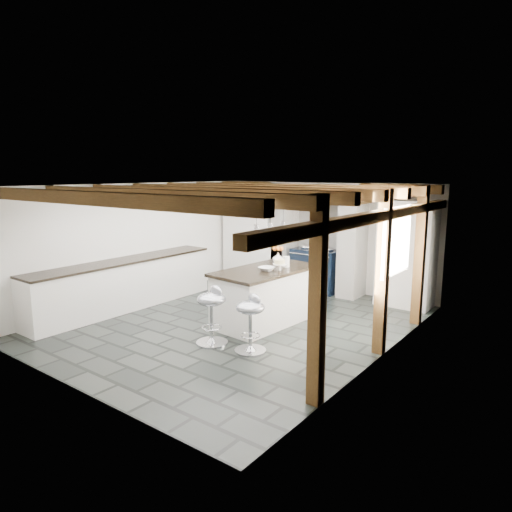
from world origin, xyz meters
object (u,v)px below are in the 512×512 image
Objects in this scene: range_cooker at (316,269)px; bar_stool_far at (212,308)px; kitchen_island at (266,295)px; bar_stool_near at (251,317)px.

bar_stool_far is (0.32, -3.64, 0.08)m from range_cooker.
kitchen_island is 1.31m from bar_stool_near.
bar_stool_near is (0.58, -1.18, 0.04)m from kitchen_island.
bar_stool_near is at bearing -74.83° from range_cooker.
kitchen_island is at bearing 137.42° from bar_stool_near.
range_cooker is 1.20× the size of bar_stool_near.
bar_stool_near is 0.95× the size of bar_stool_far.
range_cooker reaches higher than bar_stool_near.
kitchen_island is 2.34× the size of bar_stool_near.
bar_stool_far is (-0.64, -0.10, 0.03)m from bar_stool_near.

